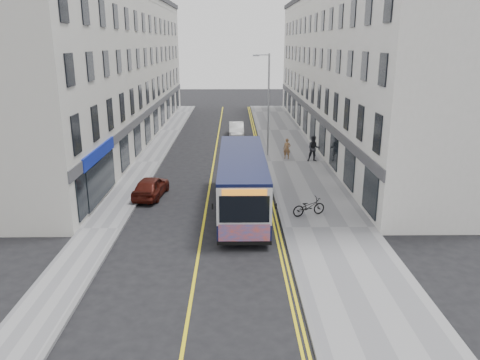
{
  "coord_description": "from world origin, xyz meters",
  "views": [
    {
      "loc": [
        1.56,
        -22.46,
        8.83
      ],
      "look_at": [
        1.88,
        1.97,
        1.6
      ],
      "focal_mm": 35.0,
      "sensor_mm": 36.0,
      "label": 1
    }
  ],
  "objects_px": {
    "streetlamp": "(267,102)",
    "car_white": "(236,129)",
    "bicycle": "(309,207)",
    "pedestrian_near": "(287,149)",
    "pedestrian_far": "(314,149)",
    "city_bus": "(242,180)",
    "car_maroon": "(151,187)"
  },
  "relations": [
    {
      "from": "streetlamp",
      "to": "car_maroon",
      "type": "xyz_separation_m",
      "value": [
        -7.53,
        -10.08,
        -3.75
      ]
    },
    {
      "from": "city_bus",
      "to": "car_maroon",
      "type": "height_order",
      "value": "city_bus"
    },
    {
      "from": "city_bus",
      "to": "pedestrian_far",
      "type": "bearing_deg",
      "value": 61.55
    },
    {
      "from": "streetlamp",
      "to": "pedestrian_near",
      "type": "bearing_deg",
      "value": -38.65
    },
    {
      "from": "pedestrian_near",
      "to": "car_white",
      "type": "bearing_deg",
      "value": 130.8
    },
    {
      "from": "pedestrian_near",
      "to": "car_white",
      "type": "relative_size",
      "value": 0.39
    },
    {
      "from": "streetlamp",
      "to": "car_white",
      "type": "height_order",
      "value": "streetlamp"
    },
    {
      "from": "bicycle",
      "to": "car_maroon",
      "type": "relative_size",
      "value": 0.49
    },
    {
      "from": "pedestrian_near",
      "to": "pedestrian_far",
      "type": "xyz_separation_m",
      "value": [
        1.94,
        -0.87,
        0.19
      ]
    },
    {
      "from": "bicycle",
      "to": "pedestrian_far",
      "type": "xyz_separation_m",
      "value": [
        2.15,
        11.52,
        0.5
      ]
    },
    {
      "from": "pedestrian_near",
      "to": "car_white",
      "type": "xyz_separation_m",
      "value": [
        -3.86,
        9.85,
        -0.25
      ]
    },
    {
      "from": "pedestrian_far",
      "to": "streetlamp",
      "type": "bearing_deg",
      "value": 150.47
    },
    {
      "from": "car_white",
      "to": "city_bus",
      "type": "bearing_deg",
      "value": -90.07
    },
    {
      "from": "bicycle",
      "to": "pedestrian_far",
      "type": "distance_m",
      "value": 11.73
    },
    {
      "from": "streetlamp",
      "to": "bicycle",
      "type": "distance_m",
      "value": 14.15
    },
    {
      "from": "streetlamp",
      "to": "pedestrian_near",
      "type": "height_order",
      "value": "streetlamp"
    },
    {
      "from": "pedestrian_near",
      "to": "car_maroon",
      "type": "bearing_deg",
      "value": -116.0
    },
    {
      "from": "pedestrian_far",
      "to": "car_maroon",
      "type": "bearing_deg",
      "value": -142.34
    },
    {
      "from": "streetlamp",
      "to": "city_bus",
      "type": "bearing_deg",
      "value": -99.97
    },
    {
      "from": "city_bus",
      "to": "pedestrian_near",
      "type": "xyz_separation_m",
      "value": [
        3.66,
        11.2,
        -0.77
      ]
    },
    {
      "from": "streetlamp",
      "to": "pedestrian_far",
      "type": "bearing_deg",
      "value": -30.97
    },
    {
      "from": "city_bus",
      "to": "bicycle",
      "type": "height_order",
      "value": "city_bus"
    },
    {
      "from": "bicycle",
      "to": "pedestrian_near",
      "type": "bearing_deg",
      "value": -20.3
    },
    {
      "from": "city_bus",
      "to": "pedestrian_far",
      "type": "distance_m",
      "value": 11.77
    },
    {
      "from": "streetlamp",
      "to": "car_white",
      "type": "xyz_separation_m",
      "value": [
        -2.37,
        8.66,
        -3.72
      ]
    },
    {
      "from": "city_bus",
      "to": "pedestrian_far",
      "type": "height_order",
      "value": "city_bus"
    },
    {
      "from": "car_maroon",
      "to": "car_white",
      "type": "bearing_deg",
      "value": -98.44
    },
    {
      "from": "car_white",
      "to": "bicycle",
      "type": "bearing_deg",
      "value": -81.28
    },
    {
      "from": "pedestrian_near",
      "to": "car_maroon",
      "type": "distance_m",
      "value": 12.66
    },
    {
      "from": "city_bus",
      "to": "bicycle",
      "type": "distance_m",
      "value": 3.81
    },
    {
      "from": "streetlamp",
      "to": "car_maroon",
      "type": "bearing_deg",
      "value": -126.78
    },
    {
      "from": "streetlamp",
      "to": "car_maroon",
      "type": "distance_m",
      "value": 13.13
    }
  ]
}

